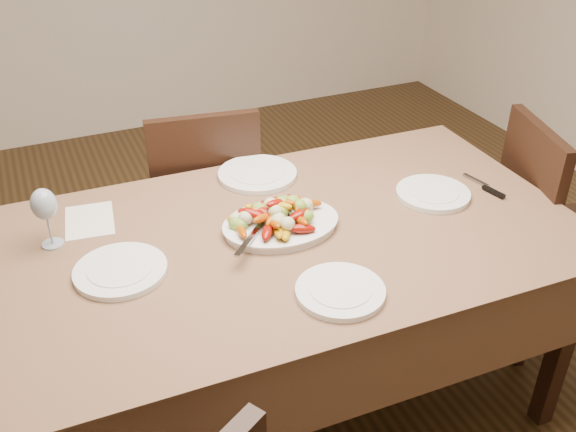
% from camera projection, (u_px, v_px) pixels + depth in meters
% --- Properties ---
extents(dining_table, '(1.87, 1.09, 0.76)m').
position_uv_depth(dining_table, '(288.00, 325.00, 2.21)').
color(dining_table, brown).
rests_on(dining_table, ground).
extents(chair_far, '(0.48, 0.48, 0.95)m').
position_uv_depth(chair_far, '(203.00, 203.00, 2.72)').
color(chair_far, black).
rests_on(chair_far, ground).
extents(chair_right, '(0.52, 0.52, 0.95)m').
position_uv_depth(chair_right, '(563.00, 236.00, 2.50)').
color(chair_right, black).
rests_on(chair_right, ground).
extents(serving_platter, '(0.37, 0.28, 0.02)m').
position_uv_depth(serving_platter, '(281.00, 226.00, 2.02)').
color(serving_platter, white).
rests_on(serving_platter, dining_table).
extents(roasted_vegetables, '(0.30, 0.21, 0.09)m').
position_uv_depth(roasted_vegetables, '(281.00, 210.00, 1.99)').
color(roasted_vegetables, maroon).
rests_on(roasted_vegetables, serving_platter).
extents(serving_spoon, '(0.25, 0.23, 0.03)m').
position_uv_depth(serving_spoon, '(266.00, 226.00, 1.95)').
color(serving_spoon, '#9EA0A8').
rests_on(serving_spoon, serving_platter).
extents(plate_left, '(0.26, 0.26, 0.02)m').
position_uv_depth(plate_left, '(121.00, 271.00, 1.82)').
color(plate_left, white).
rests_on(plate_left, dining_table).
extents(plate_right, '(0.25, 0.25, 0.02)m').
position_uv_depth(plate_right, '(433.00, 194.00, 2.20)').
color(plate_right, white).
rests_on(plate_right, dining_table).
extents(plate_far, '(0.29, 0.29, 0.02)m').
position_uv_depth(plate_far, '(257.00, 174.00, 2.32)').
color(plate_far, white).
rests_on(plate_far, dining_table).
extents(plate_near, '(0.25, 0.25, 0.02)m').
position_uv_depth(plate_near, '(340.00, 291.00, 1.74)').
color(plate_near, white).
rests_on(plate_near, dining_table).
extents(wine_glass, '(0.08, 0.08, 0.20)m').
position_uv_depth(wine_glass, '(47.00, 216.00, 1.90)').
color(wine_glass, '#8C99A5').
rests_on(wine_glass, dining_table).
extents(menu_card, '(0.18, 0.23, 0.00)m').
position_uv_depth(menu_card, '(90.00, 220.00, 2.07)').
color(menu_card, silver).
rests_on(menu_card, dining_table).
extents(table_knife, '(0.06, 0.20, 0.01)m').
position_uv_depth(table_knife, '(485.00, 187.00, 2.25)').
color(table_knife, '#9EA0A8').
rests_on(table_knife, dining_table).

